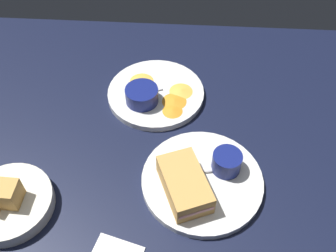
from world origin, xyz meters
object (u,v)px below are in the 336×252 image
ramekin_dark_sauce (227,162)px  spoon_by_dark_ramekin (201,169)px  ramekin_light_gravy (142,95)px  spoon_by_gravy_ramekin (136,95)px  bread_basket_rear (7,201)px  sandwich_half_near (184,184)px  plate_chips_companion (156,93)px  plate_sandwich_main (202,181)px

ramekin_dark_sauce → spoon_by_dark_ramekin: ramekin_dark_sauce is taller
ramekin_light_gravy → spoon_by_dark_ramekin: bearing=-142.9°
ramekin_dark_sauce → spoon_by_gravy_ramekin: (19.95, 21.15, -1.95)cm
ramekin_light_gravy → spoon_by_gravy_ramekin: size_ratio=0.83×
ramekin_dark_sauce → bread_basket_rear: bearing=104.6°
ramekin_dark_sauce → sandwich_half_near: bearing=125.2°
plate_chips_companion → sandwich_half_near: bearing=-163.9°
plate_chips_companion → bread_basket_rear: bearing=141.9°
spoon_by_gravy_ramekin → bread_basket_rear: 37.70cm
plate_sandwich_main → spoon_by_gravy_ramekin: spoon_by_gravy_ramekin is taller
sandwich_half_near → ramekin_dark_sauce: bearing=-54.8°
ramekin_light_gravy → sandwich_half_near: bearing=-155.5°
plate_sandwich_main → ramekin_dark_sauce: bearing=-58.9°
spoon_by_dark_ramekin → plate_chips_companion: 25.59cm
sandwich_half_near → spoon_by_dark_ramekin: size_ratio=1.50×
bread_basket_rear → ramekin_dark_sauce: bearing=-75.4°
plate_sandwich_main → sandwich_half_near: sandwich_half_near is taller
sandwich_half_near → bread_basket_rear: 34.55cm
bread_basket_rear → plate_chips_companion: bearing=-38.1°
plate_sandwich_main → spoon_by_dark_ramekin: (2.17, 0.23, 1.16)cm
sandwich_half_near → ramekin_dark_sauce: 10.35cm
ramekin_dark_sauce → spoon_by_dark_ramekin: 5.47cm
plate_sandwich_main → plate_chips_companion: 27.62cm
plate_sandwich_main → spoon_by_dark_ramekin: spoon_by_dark_ramekin is taller
spoon_by_gravy_ramekin → plate_sandwich_main: bearing=-144.5°
sandwich_half_near → spoon_by_dark_ramekin: (5.23, -3.40, -2.04)cm
ramekin_dark_sauce → plate_chips_companion: 27.78cm
sandwich_half_near → spoon_by_gravy_ramekin: bearing=26.1°
plate_sandwich_main → ramekin_light_gravy: bearing=34.6°
sandwich_half_near → ramekin_light_gravy: size_ratio=1.88×
spoon_by_dark_ramekin → ramekin_dark_sauce: bearing=-81.7°
ramekin_light_gravy → bread_basket_rear: bearing=142.1°
ramekin_light_gravy → plate_sandwich_main: bearing=-145.4°
sandwich_half_near → plate_chips_companion: (28.05, 8.12, -3.20)cm
plate_sandwich_main → sandwich_half_near: (-3.06, 3.63, 3.20)cm
plate_chips_companion → ramekin_light_gravy: bearing=140.2°
ramekin_dark_sauce → spoon_by_gravy_ramekin: ramekin_dark_sauce is taller
spoon_by_dark_ramekin → bread_basket_rear: bearing=105.4°
plate_chips_companion → plate_sandwich_main: bearing=-154.8°
ramekin_dark_sauce → plate_chips_companion: bearing=36.9°
ramekin_light_gravy → spoon_by_gravy_ramekin: bearing=46.7°
spoon_by_gravy_ramekin → ramekin_dark_sauce: bearing=-133.3°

